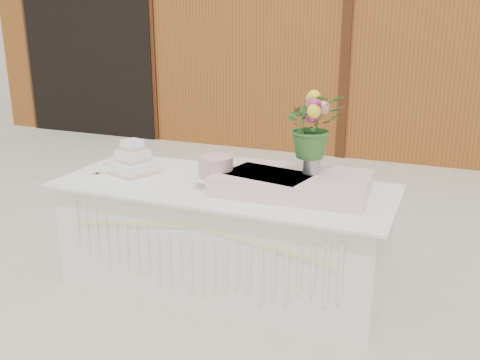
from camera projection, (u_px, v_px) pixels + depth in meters
ground at (225, 282)px, 4.01m from camera, size 80.00×80.00×0.00m
barn at (371, 30)px, 8.81m from camera, size 12.60×4.60×3.30m
cake_table at (224, 235)px, 3.90m from camera, size 2.40×1.00×0.77m
wedding_cake at (133, 162)px, 4.04m from camera, size 0.37×0.37×0.26m
pink_cake_stand at (216, 170)px, 3.70m from camera, size 0.30×0.30×0.22m
satin_runner at (292, 183)px, 3.61m from camera, size 1.05×0.65×0.13m
flower_vase at (311, 162)px, 3.59m from camera, size 0.12×0.12×0.16m
bouquet at (313, 118)px, 3.50m from camera, size 0.51×0.50×0.43m
loose_flowers at (103, 168)px, 4.18m from camera, size 0.14×0.33×0.02m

